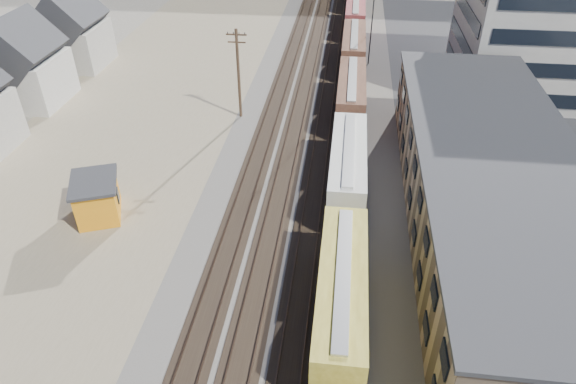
# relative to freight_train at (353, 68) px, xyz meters

# --- Properties ---
(ballast_bed) EXTENTS (18.00, 200.00, 0.06)m
(ballast_bed) POSITION_rel_freight_train_xyz_m (-3.80, -1.14, -2.76)
(ballast_bed) COLOR #4C4742
(ballast_bed) RESTS_ON ground
(dirt_yard) EXTENTS (24.00, 180.00, 0.03)m
(dirt_yard) POSITION_rel_freight_train_xyz_m (-23.80, -11.14, -2.78)
(dirt_yard) COLOR #796C53
(dirt_yard) RESTS_ON ground
(asphalt_lot) EXTENTS (26.00, 120.00, 0.04)m
(asphalt_lot) POSITION_rel_freight_train_xyz_m (18.20, -16.14, -2.77)
(asphalt_lot) COLOR #232326
(asphalt_lot) RESTS_ON ground
(rail_tracks) EXTENTS (11.40, 200.00, 0.24)m
(rail_tracks) POSITION_rel_freight_train_xyz_m (-4.35, -1.14, -2.68)
(rail_tracks) COLOR black
(rail_tracks) RESTS_ON ground
(freight_train) EXTENTS (3.00, 119.74, 4.46)m
(freight_train) POSITION_rel_freight_train_xyz_m (0.00, 0.00, 0.00)
(freight_train) COLOR black
(freight_train) RESTS_ON ground
(warehouse) EXTENTS (12.40, 40.40, 7.25)m
(warehouse) POSITION_rel_freight_train_xyz_m (11.18, -26.14, 0.86)
(warehouse) COLOR #A18265
(warehouse) RESTS_ON ground
(office_tower) EXTENTS (22.60, 18.60, 18.45)m
(office_tower) POSITION_rel_freight_train_xyz_m (24.15, 3.81, 6.47)
(office_tower) COLOR #9E998E
(office_tower) RESTS_ON ground
(utility_pole_north) EXTENTS (2.20, 0.32, 10.00)m
(utility_pole_north) POSITION_rel_freight_train_xyz_m (-12.30, -9.14, 2.50)
(utility_pole_north) COLOR #382619
(utility_pole_north) RESTS_ON ground
(maintenance_shed) EXTENTS (5.14, 5.75, 3.47)m
(maintenance_shed) POSITION_rel_freight_train_xyz_m (-20.46, -28.65, -1.02)
(maintenance_shed) COLOR orange
(maintenance_shed) RESTS_ON ground
(parked_car_blue) EXTENTS (4.46, 6.12, 1.55)m
(parked_car_blue) POSITION_rel_freight_train_xyz_m (17.49, 4.73, -2.02)
(parked_car_blue) COLOR navy
(parked_car_blue) RESTS_ON ground
(parked_car_far) EXTENTS (3.46, 5.17, 1.64)m
(parked_car_far) POSITION_rel_freight_train_xyz_m (28.95, 10.49, -1.98)
(parked_car_far) COLOR silver
(parked_car_far) RESTS_ON ground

